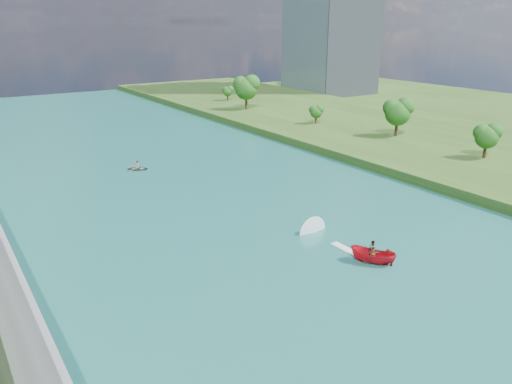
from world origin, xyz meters
TOP-DOWN VIEW (x-y plane):
  - ground at (0.00, 0.00)m, footprint 260.00×260.00m
  - river_water at (0.00, 20.00)m, footprint 55.00×240.00m
  - berm_east at (49.50, 20.00)m, footprint 44.00×240.00m
  - trees_east at (41.54, 12.88)m, footprint 12.70×131.47m
  - motorboat at (4.96, 1.64)m, footprint 3.80×19.07m
  - raft at (-2.22, 42.97)m, footprint 3.91×3.83m

SIDE VIEW (x-z plane):
  - ground at x=0.00m, z-range 0.00..0.00m
  - river_water at x=0.00m, z-range 0.00..0.10m
  - raft at x=-2.22m, z-range -0.28..1.21m
  - berm_east at x=49.50m, z-range 0.00..1.50m
  - motorboat at x=4.96m, z-range -0.17..1.83m
  - trees_east at x=41.54m, z-range 0.93..10.98m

